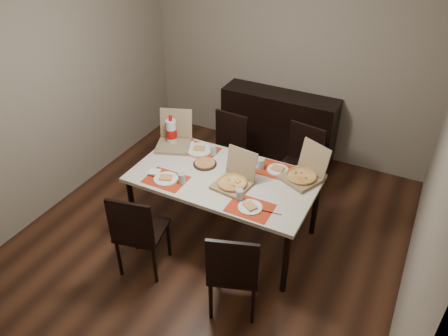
{
  "coord_description": "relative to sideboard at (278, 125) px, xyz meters",
  "views": [
    {
      "loc": [
        1.68,
        -3.09,
        3.24
      ],
      "look_at": [
        0.09,
        0.03,
        0.85
      ],
      "focal_mm": 35.0,
      "sensor_mm": 36.0,
      "label": 1
    }
  ],
  "objects": [
    {
      "name": "setting_near_right",
      "position": [
        0.48,
        -2.06,
        0.32
      ],
      "size": [
        0.49,
        0.3,
        0.11
      ],
      "color": "red",
      "rests_on": "dining_table"
    },
    {
      "name": "chair_far_right",
      "position": [
        0.57,
        -0.81,
        0.06
      ],
      "size": [
        0.48,
        0.48,
        0.93
      ],
      "color": "black",
      "rests_on": "ground"
    },
    {
      "name": "setting_far_left",
      "position": [
        -0.35,
        -1.43,
        0.32
      ],
      "size": [
        0.48,
        0.3,
        0.11
      ],
      "color": "red",
      "rests_on": "dining_table"
    },
    {
      "name": "dining_table",
      "position": [
        0.09,
        -1.75,
        0.23
      ],
      "size": [
        1.8,
        1.0,
        0.75
      ],
      "color": "beige",
      "rests_on": "ground"
    },
    {
      "name": "pizza_box_right",
      "position": [
        0.79,
        -1.43,
        0.36
      ],
      "size": [
        0.46,
        0.48,
        0.34
      ],
      "color": "olive",
      "rests_on": "dining_table"
    },
    {
      "name": "soda_bottle",
      "position": [
        -0.7,
        -1.46,
        0.45
      ],
      "size": [
        0.12,
        0.12,
        0.35
      ],
      "color": "silver",
      "rests_on": "dining_table"
    },
    {
      "name": "sideboard",
      "position": [
        0.0,
        0.0,
        0.0
      ],
      "size": [
        1.5,
        0.4,
        0.9
      ],
      "primitive_type": "cube",
      "color": "black",
      "rests_on": "ground"
    },
    {
      "name": "napkin_loose",
      "position": [
        0.14,
        -1.86,
        0.31
      ],
      "size": [
        0.16,
        0.16,
        0.02
      ],
      "primitive_type": "cube",
      "rotation": [
        0.0,
        0.0,
        0.54
      ],
      "color": "white",
      "rests_on": "dining_table"
    },
    {
      "name": "setting_near_left",
      "position": [
        -0.37,
        -2.04,
        0.32
      ],
      "size": [
        0.43,
        0.3,
        0.11
      ],
      "color": "red",
      "rests_on": "dining_table"
    },
    {
      "name": "pizza_box_center",
      "position": [
        0.24,
        -1.83,
        0.35
      ],
      "size": [
        0.36,
        0.39,
        0.32
      ],
      "color": "olive",
      "rests_on": "dining_table"
    },
    {
      "name": "chair_near_left",
      "position": [
        -0.38,
        -2.57,
        0.06
      ],
      "size": [
        0.5,
        0.5,
        0.93
      ],
      "color": "black",
      "rests_on": "ground"
    },
    {
      "name": "faina_plate",
      "position": [
        -0.18,
        -1.65,
        0.31
      ],
      "size": [
        0.24,
        0.24,
        0.03
      ],
      "color": "black",
      "rests_on": "dining_table"
    },
    {
      "name": "setting_far_right",
      "position": [
        0.47,
        -1.42,
        0.32
      ],
      "size": [
        0.49,
        0.3,
        0.11
      ],
      "color": "red",
      "rests_on": "dining_table"
    },
    {
      "name": "dip_bowl",
      "position": [
        0.21,
        -1.52,
        0.31
      ],
      "size": [
        0.12,
        0.12,
        0.03
      ],
      "primitive_type": "imported",
      "rotation": [
        0.0,
        0.0,
        0.18
      ],
      "color": "white",
      "rests_on": "dining_table"
    },
    {
      "name": "ground",
      "position": [
        0.0,
        -1.78,
        -0.46
      ],
      "size": [
        3.8,
        4.0,
        0.02
      ],
      "primitive_type": "cube",
      "color": "#442414",
      "rests_on": "ground"
    },
    {
      "name": "chair_far_left",
      "position": [
        -0.3,
        -0.93,
        0.06
      ],
      "size": [
        0.45,
        0.45,
        0.93
      ],
      "color": "black",
      "rests_on": "ground"
    },
    {
      "name": "pizza_box_left",
      "position": [
        -0.67,
        -1.46,
        0.36
      ],
      "size": [
        0.47,
        0.49,
        0.36
      ],
      "color": "olive",
      "rests_on": "dining_table"
    },
    {
      "name": "chair_near_right",
      "position": [
        0.61,
        -2.6,
        0.06
      ],
      "size": [
        0.53,
        0.53,
        0.93
      ],
      "color": "black",
      "rests_on": "ground"
    },
    {
      "name": "room_walls",
      "position": [
        0.0,
        -1.35,
        1.28
      ],
      "size": [
        3.84,
        4.02,
        2.62
      ],
      "color": "gray",
      "rests_on": "ground"
    }
  ]
}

